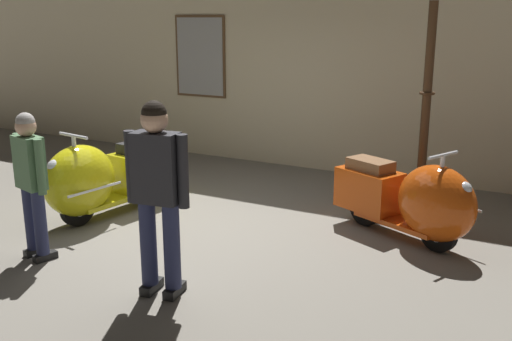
% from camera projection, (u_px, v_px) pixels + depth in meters
% --- Properties ---
extents(ground_plane, '(60.00, 60.00, 0.00)m').
position_uv_depth(ground_plane, '(195.00, 226.00, 6.91)').
color(ground_plane, slate).
extents(showroom_back_wall, '(18.00, 0.24, 3.93)m').
position_uv_depth(showroom_back_wall, '(307.00, 46.00, 9.20)').
color(showroom_back_wall, beige).
rests_on(showroom_back_wall, ground).
extents(scooter_0, '(0.78, 1.87, 1.11)m').
position_uv_depth(scooter_0, '(100.00, 178.00, 7.08)').
color(scooter_0, black).
rests_on(scooter_0, ground).
extents(scooter_1, '(1.80, 1.17, 1.07)m').
position_uv_depth(scooter_1, '(414.00, 200.00, 6.31)').
color(scooter_1, black).
rests_on(scooter_1, ground).
extents(lamppost, '(0.28, 0.28, 2.84)m').
position_uv_depth(lamppost, '(426.00, 101.00, 7.11)').
color(lamppost, '#472D19').
rests_on(lamppost, ground).
extents(visitor_0, '(0.50, 0.31, 1.52)m').
position_uv_depth(visitor_0, '(31.00, 176.00, 5.78)').
color(visitor_0, black).
rests_on(visitor_0, ground).
extents(visitor_1, '(0.59, 0.32, 1.75)m').
position_uv_depth(visitor_1, '(157.00, 186.00, 4.97)').
color(visitor_1, black).
rests_on(visitor_1, ground).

